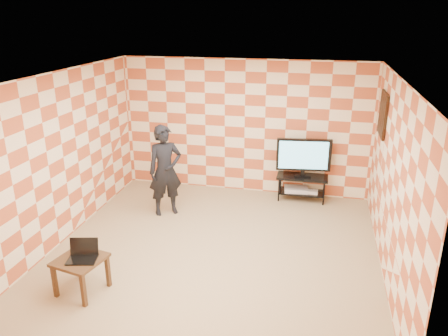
% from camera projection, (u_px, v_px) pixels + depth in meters
% --- Properties ---
extents(floor, '(5.00, 5.00, 0.00)m').
position_uv_depth(floor, '(216.00, 249.00, 6.92)').
color(floor, tan).
rests_on(floor, ground).
extents(wall_back, '(5.00, 0.02, 2.70)m').
position_uv_depth(wall_back, '(245.00, 127.00, 8.76)').
color(wall_back, '#F7E2B9').
rests_on(wall_back, ground).
extents(wall_front, '(5.00, 0.02, 2.70)m').
position_uv_depth(wall_front, '(153.00, 256.00, 4.17)').
color(wall_front, '#F7E2B9').
rests_on(wall_front, ground).
extents(wall_left, '(0.02, 5.00, 2.70)m').
position_uv_depth(wall_left, '(63.00, 157.00, 6.97)').
color(wall_left, '#F7E2B9').
rests_on(wall_left, ground).
extents(wall_right, '(0.02, 5.00, 2.70)m').
position_uv_depth(wall_right, '(393.00, 182.00, 5.95)').
color(wall_right, '#F7E2B9').
rests_on(wall_right, ground).
extents(ceiling, '(5.00, 5.00, 0.02)m').
position_uv_depth(ceiling, '(215.00, 77.00, 6.00)').
color(ceiling, white).
rests_on(ceiling, wall_back).
extents(wall_art, '(0.04, 0.72, 0.72)m').
position_uv_depth(wall_art, '(383.00, 114.00, 7.17)').
color(wall_art, black).
rests_on(wall_art, wall_right).
extents(tv_stand, '(0.98, 0.44, 0.50)m').
position_uv_depth(tv_stand, '(302.00, 182.00, 8.60)').
color(tv_stand, black).
rests_on(tv_stand, floor).
extents(tv, '(1.05, 0.23, 0.76)m').
position_uv_depth(tv, '(304.00, 156.00, 8.41)').
color(tv, black).
rests_on(tv, tv_stand).
extents(dvd_player, '(0.49, 0.37, 0.08)m').
position_uv_depth(dvd_player, '(296.00, 189.00, 8.67)').
color(dvd_player, silver).
rests_on(dvd_player, tv_stand).
extents(game_console, '(0.24, 0.18, 0.05)m').
position_uv_depth(game_console, '(312.00, 192.00, 8.58)').
color(game_console, silver).
rests_on(game_console, tv_stand).
extents(side_table, '(0.68, 0.68, 0.50)m').
position_uv_depth(side_table, '(80.00, 264.00, 5.74)').
color(side_table, '#392717').
rests_on(side_table, floor).
extents(laptop, '(0.43, 0.37, 0.25)m').
position_uv_depth(laptop, '(83.00, 255.00, 5.70)').
color(laptop, black).
rests_on(laptop, side_table).
extents(person, '(0.73, 0.67, 1.67)m').
position_uv_depth(person, '(165.00, 171.00, 7.88)').
color(person, black).
rests_on(person, floor).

